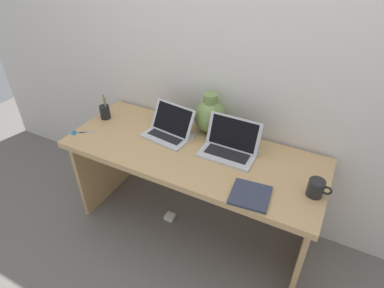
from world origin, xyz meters
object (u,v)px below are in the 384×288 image
coffee_mug (316,188)px  scissors (78,133)px  green_vase (210,115)px  laptop_right (230,144)px  power_brick (170,217)px  pen_cup (105,112)px  notebook_stack (250,195)px  laptop_left (170,128)px

coffee_mug → scissors: bearing=-175.4°
green_vase → scissors: bearing=-150.5°
laptop_right → power_brick: (-0.40, -0.11, -0.75)m
laptop_right → pen_cup: 0.95m
notebook_stack → scissors: bearing=178.0°
laptop_left → coffee_mug: (0.96, -0.14, -0.01)m
scissors → green_vase: bearing=29.5°
laptop_left → pen_cup: bearing=-177.6°
pen_cup → scissors: size_ratio=1.32×
laptop_left → coffee_mug: laptop_left is taller
scissors → laptop_left: bearing=25.3°
laptop_left → scissors: laptop_left is taller
pen_cup → scissors: 0.25m
laptop_right → pen_cup: size_ratio=1.90×
notebook_stack → coffee_mug: (0.29, 0.17, 0.04)m
notebook_stack → power_brick: bearing=161.9°
laptop_left → coffee_mug: 0.97m
coffee_mug → laptop_left: bearing=171.6°
notebook_stack → pen_cup: pen_cup is taller
coffee_mug → scissors: coffee_mug is taller
laptop_right → notebook_stack: (0.24, -0.32, -0.05)m
laptop_right → green_vase: green_vase is taller
green_vase → notebook_stack: 0.67m
laptop_right → power_brick: size_ratio=4.81×
pen_cup → power_brick: bearing=-7.9°
laptop_left → pen_cup: 0.53m
laptop_right → notebook_stack: size_ratio=1.68×
laptop_right → green_vase: (-0.21, 0.16, 0.06)m
notebook_stack → coffee_mug: bearing=29.3°
green_vase → scissors: size_ratio=2.03×
power_brick → laptop_left: bearing=102.8°
green_vase → coffee_mug: size_ratio=2.21×
notebook_stack → power_brick: size_ratio=2.87×
green_vase → notebook_stack: size_ratio=1.36×
laptop_left → power_brick: 0.75m
pen_cup → scissors: bearing=-98.1°
scissors → power_brick: size_ratio=1.92×
pen_cup → scissors: pen_cup is taller
laptop_right → scissors: laptop_right is taller
green_vase → power_brick: bearing=-125.0°
coffee_mug → scissors: 1.52m
pen_cup → power_brick: pen_cup is taller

